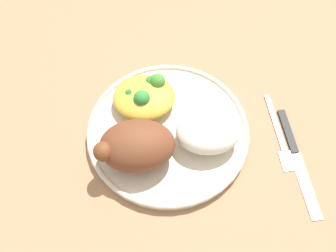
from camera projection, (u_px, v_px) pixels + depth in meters
ground_plane at (168, 134)px, 0.66m from camera, size 2.00×2.00×0.00m
plate at (168, 132)px, 0.66m from camera, size 0.26×0.26×0.02m
roasted_chicken at (136, 146)px, 0.60m from camera, size 0.12×0.08×0.07m
rice_pile at (209, 132)px, 0.62m from camera, size 0.10×0.08×0.05m
mac_cheese_with_broccoli at (145, 96)px, 0.66m from camera, size 0.10×0.09×0.04m
fork at (280, 136)px, 0.66m from camera, size 0.03×0.14×0.01m
knife at (295, 152)px, 0.65m from camera, size 0.03×0.19×0.01m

